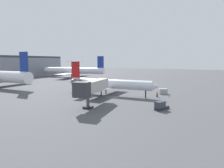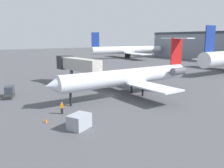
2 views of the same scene
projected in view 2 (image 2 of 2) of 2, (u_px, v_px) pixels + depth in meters
The scene contains 8 objects.
ground_plane at pixel (111, 96), 43.26m from camera, with size 400.00×400.00×0.10m, color #4C4C51.
regional_jet at pixel (133, 76), 43.01m from camera, with size 20.07×31.34×10.54m.
jet_bridge at pixel (76, 64), 53.23m from camera, with size 14.34×4.56×6.31m.
ground_crew_marshaller at pixel (62, 108), 32.76m from camera, with size 0.35×0.45×1.69m.
baggage_tug_lead at pixel (9, 92), 42.25m from camera, with size 4.24×2.71×1.90m.
cargo_container_uld at pixel (79, 121), 27.45m from camera, with size 2.80×3.13×1.71m.
traffic_cone_near at pixel (46, 120), 29.44m from camera, with size 0.36×0.36×0.55m.
parked_airliner_west_end at pixel (127, 50), 123.33m from camera, with size 34.75×40.93×13.21m.
Camera 2 is at (34.68, -23.73, 10.47)m, focal length 37.54 mm.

